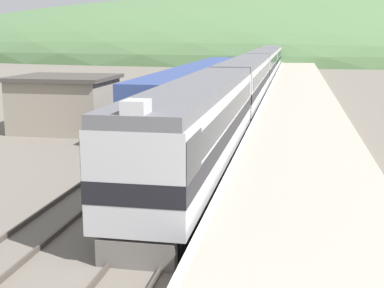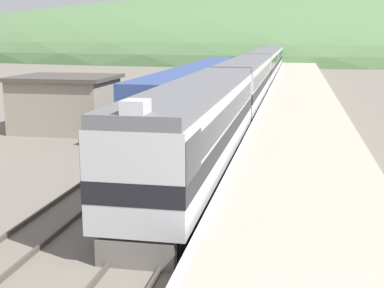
{
  "view_description": "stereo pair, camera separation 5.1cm",
  "coord_description": "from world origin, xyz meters",
  "px_view_note": "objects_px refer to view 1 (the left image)",
  "views": [
    {
      "loc": [
        4.0,
        6.16,
        6.18
      ],
      "look_at": [
        0.61,
        23.91,
        2.45
      ],
      "focal_mm": 50.0,
      "sensor_mm": 36.0,
      "label": 1
    },
    {
      "loc": [
        4.05,
        6.17,
        6.18
      ],
      "look_at": [
        0.61,
        23.91,
        2.45
      ],
      "focal_mm": 50.0,
      "sensor_mm": 36.0,
      "label": 2
    }
  ],
  "objects_px": {
    "express_train_lead_car": "(199,126)",
    "carriage_third": "(263,65)",
    "siding_train": "(198,87)",
    "carriage_fifth": "(276,53)",
    "carriage_second": "(246,81)",
    "carriage_fourth": "(271,57)"
  },
  "relations": [
    {
      "from": "carriage_fifth",
      "to": "carriage_second",
      "type": "bearing_deg",
      "value": -90.0
    },
    {
      "from": "carriage_second",
      "to": "carriage_third",
      "type": "height_order",
      "value": "same"
    },
    {
      "from": "carriage_third",
      "to": "siding_train",
      "type": "distance_m",
      "value": 25.86
    },
    {
      "from": "express_train_lead_car",
      "to": "carriage_second",
      "type": "distance_m",
      "value": 22.65
    },
    {
      "from": "carriage_second",
      "to": "carriage_fourth",
      "type": "height_order",
      "value": "same"
    },
    {
      "from": "express_train_lead_car",
      "to": "carriage_third",
      "type": "distance_m",
      "value": 46.55
    },
    {
      "from": "carriage_fourth",
      "to": "carriage_fifth",
      "type": "distance_m",
      "value": 23.9
    },
    {
      "from": "express_train_lead_car",
      "to": "carriage_second",
      "type": "bearing_deg",
      "value": 90.0
    },
    {
      "from": "carriage_fifth",
      "to": "siding_train",
      "type": "bearing_deg",
      "value": -92.99
    },
    {
      "from": "carriage_third",
      "to": "carriage_fourth",
      "type": "bearing_deg",
      "value": 90.0
    },
    {
      "from": "express_train_lead_car",
      "to": "carriage_fifth",
      "type": "distance_m",
      "value": 94.34
    },
    {
      "from": "carriage_fourth",
      "to": "express_train_lead_car",
      "type": "bearing_deg",
      "value": -90.0
    },
    {
      "from": "express_train_lead_car",
      "to": "carriage_fourth",
      "type": "relative_size",
      "value": 0.87
    },
    {
      "from": "carriage_fourth",
      "to": "siding_train",
      "type": "bearing_deg",
      "value": -94.42
    },
    {
      "from": "express_train_lead_car",
      "to": "carriage_fourth",
      "type": "bearing_deg",
      "value": 90.0
    },
    {
      "from": "carriage_fourth",
      "to": "carriage_fifth",
      "type": "xyz_separation_m",
      "value": [
        0.0,
        23.9,
        0.0
      ]
    },
    {
      "from": "carriage_second",
      "to": "siding_train",
      "type": "relative_size",
      "value": 0.68
    },
    {
      "from": "express_train_lead_car",
      "to": "carriage_third",
      "type": "bearing_deg",
      "value": 90.0
    },
    {
      "from": "express_train_lead_car",
      "to": "siding_train",
      "type": "height_order",
      "value": "express_train_lead_car"
    },
    {
      "from": "siding_train",
      "to": "carriage_second",
      "type": "bearing_deg",
      "value": 23.67
    },
    {
      "from": "carriage_second",
      "to": "carriage_third",
      "type": "bearing_deg",
      "value": 90.0
    },
    {
      "from": "carriage_third",
      "to": "siding_train",
      "type": "relative_size",
      "value": 0.68
    }
  ]
}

